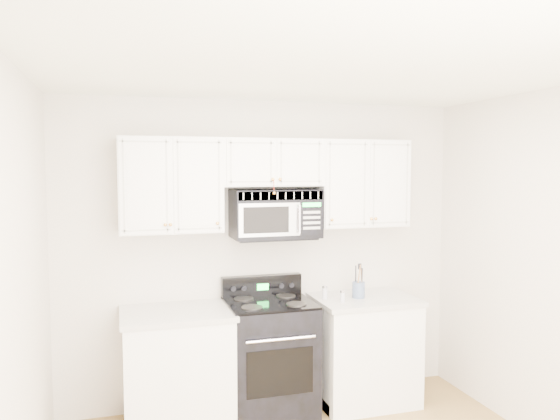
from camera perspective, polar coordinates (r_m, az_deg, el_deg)
name	(u,v)px	position (r m, az deg, el deg)	size (l,w,h in m)	color
room	(346,298)	(3.13, 6.88, -9.11)	(3.51, 3.51, 2.61)	olive
base_cabinet_left	(178,372)	(4.55, -10.65, -16.34)	(0.86, 0.65, 0.92)	white
base_cabinet_right	(364,353)	(4.96, 8.72, -14.53)	(0.86, 0.65, 0.92)	white
range	(270,355)	(4.67, -1.10, -14.92)	(0.70, 0.64, 1.10)	black
upper_cabinets	(270,180)	(4.54, -1.03, 3.19)	(2.44, 0.37, 0.75)	white
microwave	(275,214)	(4.55, -0.48, -0.37)	(0.73, 0.41, 0.40)	black
utensil_crock	(359,289)	(4.77, 8.21, -8.20)	(0.11, 0.11, 0.29)	slate
shaker_salt	(325,292)	(4.70, 4.71, -8.55)	(0.05, 0.05, 0.11)	#BAB9C6
shaker_pepper	(343,296)	(4.61, 6.55, -8.93)	(0.04, 0.04, 0.10)	#BAB9C6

